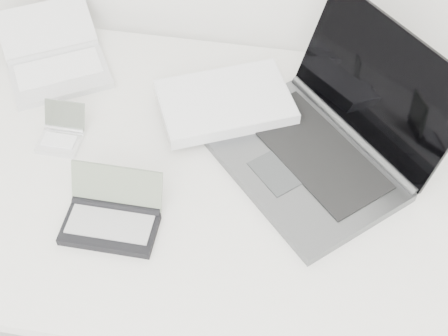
% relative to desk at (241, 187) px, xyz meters
% --- Properties ---
extents(desk, '(1.60, 0.80, 0.73)m').
position_rel_desk_xyz_m(desk, '(0.00, 0.00, 0.00)').
color(desk, white).
rests_on(desk, ground).
extents(laptop_large, '(0.65, 0.54, 0.26)m').
position_rel_desk_xyz_m(laptop_large, '(0.09, 0.11, 0.09)').
color(laptop_large, '#595B5E').
rests_on(laptop_large, desk).
extents(netbook_open_white, '(0.33, 0.35, 0.07)m').
position_rel_desk_xyz_m(netbook_open_white, '(-0.48, 0.25, 0.06)').
color(netbook_open_white, silver).
rests_on(netbook_open_white, desk).
extents(pda_silver, '(0.09, 0.10, 0.07)m').
position_rel_desk_xyz_m(pda_silver, '(-0.39, 0.03, 0.06)').
color(pda_silver, white).
rests_on(pda_silver, desk).
extents(palmtop_charcoal, '(0.18, 0.14, 0.09)m').
position_rel_desk_xyz_m(palmtop_charcoal, '(-0.23, -0.16, 0.07)').
color(palmtop_charcoal, black).
rests_on(palmtop_charcoal, desk).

